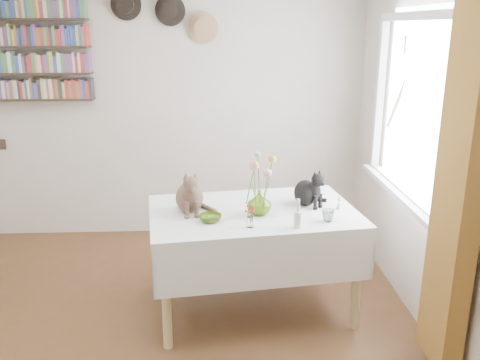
{
  "coord_description": "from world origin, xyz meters",
  "views": [
    {
      "loc": [
        0.57,
        -2.74,
        2.06
      ],
      "look_at": [
        0.72,
        0.59,
        1.05
      ],
      "focal_mm": 38.0,
      "sensor_mm": 36.0,
      "label": 1
    }
  ],
  "objects_px": {
    "dining_table": "(253,235)",
    "bookshelf_unit": "(35,51)",
    "black_cat": "(306,186)",
    "flower_vase": "(259,203)",
    "tabby_cat": "(189,190)"
  },
  "relations": [
    {
      "from": "dining_table",
      "to": "bookshelf_unit",
      "type": "xyz_separation_m",
      "value": [
        -1.92,
        1.47,
        1.25
      ]
    },
    {
      "from": "tabby_cat",
      "to": "bookshelf_unit",
      "type": "xyz_separation_m",
      "value": [
        -1.46,
        1.47,
        0.89
      ]
    },
    {
      "from": "black_cat",
      "to": "bookshelf_unit",
      "type": "height_order",
      "value": "bookshelf_unit"
    },
    {
      "from": "dining_table",
      "to": "black_cat",
      "type": "xyz_separation_m",
      "value": [
        0.4,
        0.11,
        0.34
      ]
    },
    {
      "from": "flower_vase",
      "to": "tabby_cat",
      "type": "bearing_deg",
      "value": 169.72
    },
    {
      "from": "black_cat",
      "to": "bookshelf_unit",
      "type": "distance_m",
      "value": 2.84
    },
    {
      "from": "tabby_cat",
      "to": "flower_vase",
      "type": "relative_size",
      "value": 1.83
    },
    {
      "from": "tabby_cat",
      "to": "flower_vase",
      "type": "bearing_deg",
      "value": -20.04
    },
    {
      "from": "dining_table",
      "to": "flower_vase",
      "type": "height_order",
      "value": "flower_vase"
    },
    {
      "from": "flower_vase",
      "to": "bookshelf_unit",
      "type": "distance_m",
      "value": 2.68
    },
    {
      "from": "dining_table",
      "to": "black_cat",
      "type": "bearing_deg",
      "value": 14.94
    },
    {
      "from": "flower_vase",
      "to": "bookshelf_unit",
      "type": "height_order",
      "value": "bookshelf_unit"
    },
    {
      "from": "dining_table",
      "to": "tabby_cat",
      "type": "height_order",
      "value": "tabby_cat"
    },
    {
      "from": "bookshelf_unit",
      "to": "dining_table",
      "type": "bearing_deg",
      "value": -37.38
    },
    {
      "from": "dining_table",
      "to": "black_cat",
      "type": "relative_size",
      "value": 5.6
    }
  ]
}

